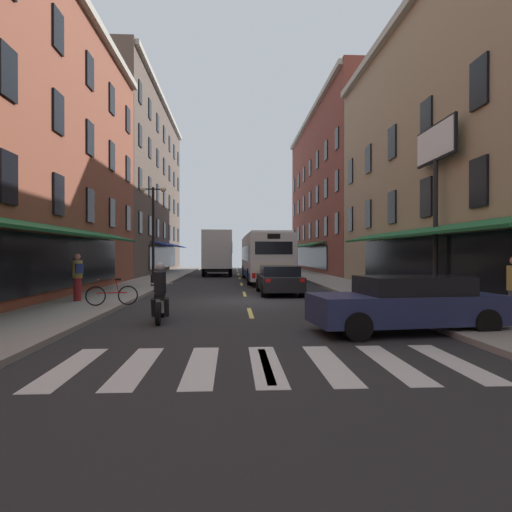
% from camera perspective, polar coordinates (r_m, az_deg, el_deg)
% --- Properties ---
extents(ground_plane, '(34.80, 80.00, 0.10)m').
position_cam_1_polar(ground_plane, '(17.57, -1.24, -6.06)').
color(ground_plane, '#28282B').
extents(lane_centre_dashes, '(0.14, 73.90, 0.01)m').
position_cam_1_polar(lane_centre_dashes, '(17.31, -1.21, -5.97)').
color(lane_centre_dashes, '#DBCC4C').
rests_on(lane_centre_dashes, ground).
extents(crosswalk_near, '(7.10, 2.80, 0.01)m').
position_cam_1_polar(crosswalk_near, '(7.71, 1.32, -13.98)').
color(crosswalk_near, silver).
rests_on(crosswalk_near, ground).
extents(sidewalk_left, '(3.00, 80.00, 0.14)m').
position_cam_1_polar(sidewalk_left, '(18.33, -20.08, -5.43)').
color(sidewalk_left, gray).
rests_on(sidewalk_left, ground).
extents(sidewalk_right, '(3.00, 80.00, 0.14)m').
position_cam_1_polar(sidewalk_right, '(18.71, 17.22, -5.31)').
color(sidewalk_right, gray).
rests_on(sidewalk_right, ground).
extents(billboard_sign, '(0.40, 3.04, 6.61)m').
position_cam_1_polar(billboard_sign, '(18.01, 22.41, 10.84)').
color(billboard_sign, black).
rests_on(billboard_sign, sidewalk_right).
extents(transit_bus, '(2.78, 12.11, 3.20)m').
position_cam_1_polar(transit_bus, '(29.74, 1.05, -0.09)').
color(transit_bus, silver).
rests_on(transit_bus, ground).
extents(box_truck, '(2.60, 7.18, 3.77)m').
position_cam_1_polar(box_truck, '(37.65, -5.08, 0.39)').
color(box_truck, white).
rests_on(box_truck, ground).
extents(sedan_near, '(1.98, 4.38, 1.33)m').
position_cam_1_polar(sedan_near, '(20.49, 3.03, -3.09)').
color(sedan_near, black).
rests_on(sedan_near, ground).
extents(sedan_mid, '(1.97, 4.62, 1.40)m').
position_cam_1_polar(sedan_mid, '(47.44, -5.00, -1.08)').
color(sedan_mid, silver).
rests_on(sedan_mid, ground).
extents(sedan_far, '(4.69, 2.30, 1.35)m').
position_cam_1_polar(sedan_far, '(11.21, 19.10, -5.88)').
color(sedan_far, navy).
rests_on(sedan_far, ground).
extents(motorcycle_rider, '(0.62, 2.07, 1.66)m').
position_cam_1_polar(motorcycle_rider, '(12.62, -12.39, -5.13)').
color(motorcycle_rider, black).
rests_on(motorcycle_rider, ground).
extents(bicycle_near, '(1.69, 0.50, 0.91)m').
position_cam_1_polar(bicycle_near, '(15.67, -18.28, -4.83)').
color(bicycle_near, black).
rests_on(bicycle_near, sidewalk_left).
extents(pedestrian_near, '(0.47, 0.52, 1.76)m').
position_cam_1_polar(pedestrian_near, '(17.55, -22.27, -2.41)').
color(pedestrian_near, maroon).
rests_on(pedestrian_near, sidewalk_left).
extents(street_lamp_twin, '(1.42, 0.32, 5.45)m').
position_cam_1_polar(street_lamp_twin, '(24.57, -13.28, 3.24)').
color(street_lamp_twin, black).
rests_on(street_lamp_twin, sidewalk_left).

